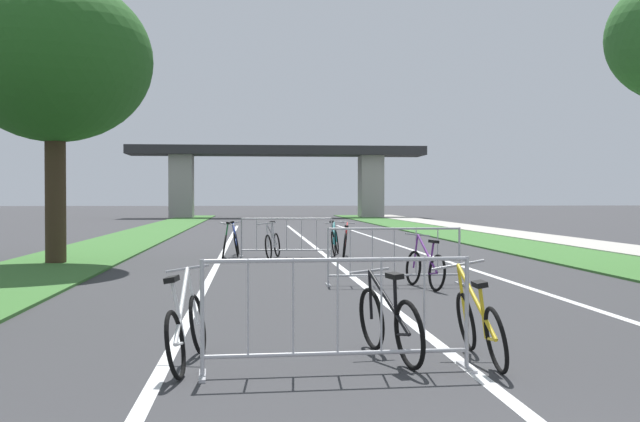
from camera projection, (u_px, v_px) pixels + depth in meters
name	position (u px, v px, depth m)	size (l,w,h in m)	color
grass_verge_left	(138.00, 236.00, 31.31)	(2.89, 71.86, 0.05)	#386B2D
grass_verge_right	(457.00, 235.00, 32.47)	(2.89, 71.86, 0.05)	#386B2D
sidewalk_path_right	(517.00, 234.00, 32.70)	(2.23, 71.86, 0.08)	#ADA89E
lane_stripe_center	(319.00, 250.00, 23.31)	(0.14, 41.57, 0.01)	silver
lane_stripe_right_lane	(411.00, 250.00, 23.56)	(0.14, 41.57, 0.01)	silver
lane_stripe_left_lane	(224.00, 251.00, 23.06)	(0.14, 41.57, 0.01)	silver
overpass_bridge	(277.00, 166.00, 61.69)	(23.59, 3.77, 5.69)	#2D2D30
tree_left_oak_mid	(55.00, 61.00, 18.30)	(4.61, 4.61, 6.84)	#3D2D1E
crowd_barrier_nearest	(338.00, 316.00, 6.98)	(2.51, 0.56, 1.05)	#ADADB2
crowd_barrier_second	(394.00, 256.00, 14.05)	(2.49, 0.45, 1.05)	#ADADB2
crowd_barrier_third	(287.00, 237.00, 20.82)	(2.51, 0.57, 1.05)	#ADADB2
bicycle_yellow_0	(479.00, 325.00, 7.48)	(0.55, 1.70, 0.96)	black
bicycle_purple_1	(425.00, 268.00, 13.56)	(0.49, 1.62, 0.96)	black
bicycle_teal_2	(335.00, 241.00, 21.40)	(0.54, 1.65, 0.97)	black
bicycle_blue_3	(236.00, 242.00, 21.19)	(0.50, 1.69, 0.96)	black
bicycle_green_4	(225.00, 245.00, 20.12)	(0.43, 1.72, 0.98)	black
bicycle_white_5	(186.00, 329.00, 7.27)	(0.44, 1.72, 0.93)	black
bicycle_black_6	(389.00, 323.00, 7.58)	(0.57, 1.62, 0.88)	black
bicycle_silver_7	(273.00, 244.00, 20.25)	(0.68, 1.62, 0.98)	black
bicycle_red_8	(345.00, 243.00, 20.53)	(0.52, 1.75, 0.95)	black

